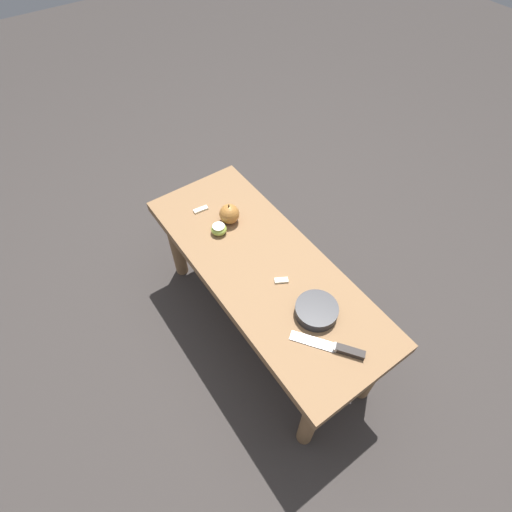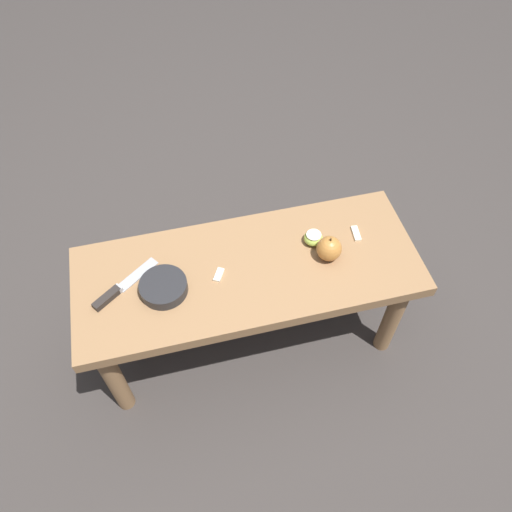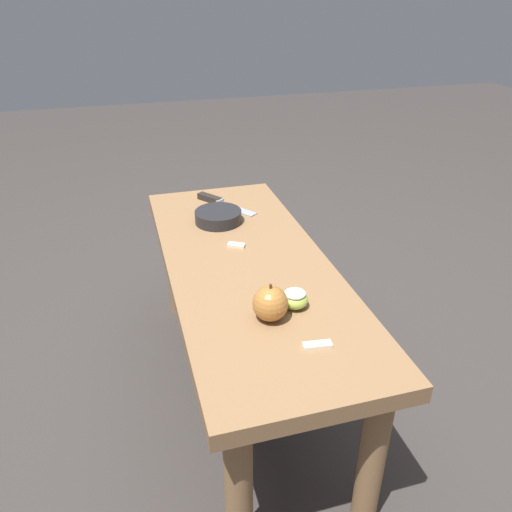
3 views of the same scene
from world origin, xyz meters
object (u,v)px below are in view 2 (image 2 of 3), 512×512
Objects in this scene: wooden_bench at (248,281)px; knife at (116,291)px; apple_whole at (329,249)px; bowl at (164,287)px; apple_cut at (313,238)px.

knife reaches higher than wooden_bench.
apple_whole is (0.25, -0.02, 0.11)m from wooden_bench.
bowl is (-0.25, -0.02, 0.09)m from wooden_bench.
apple_cut and bowl have the same top height.
apple_cut reaches higher than wooden_bench.
apple_cut is 0.48m from bowl.
knife is at bearing 178.13° from apple_whole.
apple_whole is 1.46× the size of apple_cut.
knife is at bearing -175.85° from apple_cut.
apple_cut is at bearing 8.49° from bowl.
wooden_bench is at bearing 176.11° from apple_whole.
bowl is at bearing -179.33° from apple_whole.
wooden_bench is 0.24m from apple_cut.
bowl is at bearing -174.91° from wooden_bench.
apple_cut is (0.61, 0.04, 0.01)m from knife.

